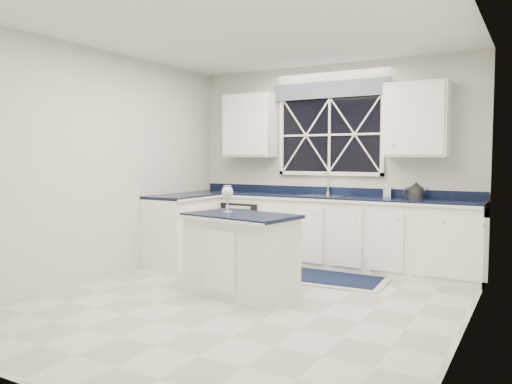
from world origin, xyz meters
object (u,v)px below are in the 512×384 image
Objects in this scene: wine_glass at (227,194)px; soap_bottle at (387,189)px; dishwasher at (250,229)px; kettle at (416,191)px; faucet at (327,183)px; island at (241,254)px.

wine_glass is 2.21m from soap_bottle.
kettle is (2.30, 0.05, 0.63)m from dishwasher.
wine_glass is 1.41× the size of soap_bottle.
faucet is 0.24× the size of island.
faucet is at bearing 10.02° from dishwasher.
island is 2.26m from soap_bottle.
soap_bottle is at bearing 1.57° from faucet.
faucet is at bearing 93.12° from island.
kettle is 0.95× the size of wine_glass.
island is at bearing -96.08° from faucet.
dishwasher is 1.31m from faucet.
wine_glass is (-0.23, 0.09, 0.63)m from island.
faucet is at bearing -178.43° from soap_bottle.
soap_bottle is (-0.39, 0.17, 0.01)m from kettle.
dishwasher is at bearing 157.44° from kettle.
dishwasher is 2.82× the size of wine_glass.
soap_bottle reaches higher than wine_glass.
island is at bearing -152.28° from kettle.
faucet is 1.21m from kettle.
dishwasher is 2.98× the size of kettle.
island is at bearing -62.31° from dishwasher.
island is 0.67m from wine_glass.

